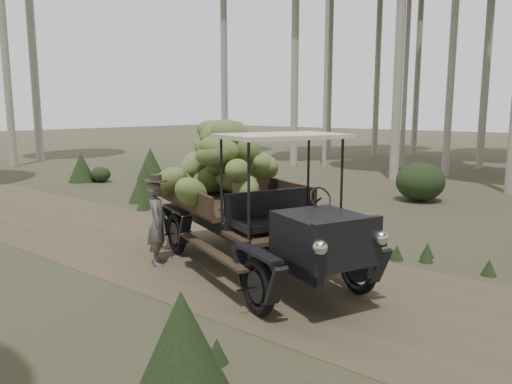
# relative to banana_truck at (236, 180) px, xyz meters

# --- Properties ---
(ground) EXTENTS (120.00, 120.00, 0.00)m
(ground) POSITION_rel_banana_truck_xyz_m (-0.66, -0.30, -1.57)
(ground) COLOR #473D2B
(ground) RESTS_ON ground
(dirt_track) EXTENTS (70.00, 4.00, 0.01)m
(dirt_track) POSITION_rel_banana_truck_xyz_m (-0.66, -0.30, -1.57)
(dirt_track) COLOR brown
(dirt_track) RESTS_ON ground
(banana_truck) EXTENTS (5.68, 3.73, 2.80)m
(banana_truck) POSITION_rel_banana_truck_xyz_m (0.00, 0.00, 0.00)
(banana_truck) COLOR black
(banana_truck) RESTS_ON ground
(farmer) EXTENTS (0.67, 0.67, 1.70)m
(farmer) POSITION_rel_banana_truck_xyz_m (-0.99, -1.11, -0.77)
(farmer) COLOR #57534F
(farmer) RESTS_ON ground
(undergrowth) EXTENTS (23.01, 21.59, 1.37)m
(undergrowth) POSITION_rel_banana_truck_xyz_m (-0.67, -1.69, -1.01)
(undergrowth) COLOR #233319
(undergrowth) RESTS_ON ground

